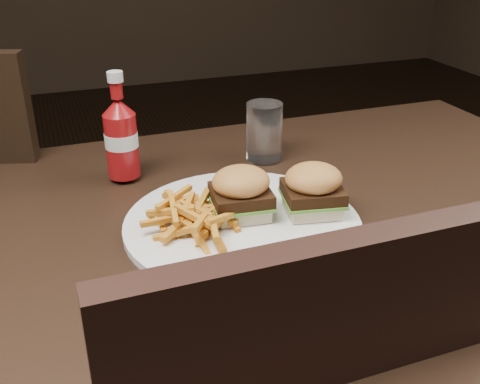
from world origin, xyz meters
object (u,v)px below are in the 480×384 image
object	(u,v)px
plate	(242,224)
ketchup_bottle	(122,146)
tumbler	(264,131)
dining_table	(272,231)

from	to	relation	value
plate	ketchup_bottle	xyz separation A→B (m)	(-0.13, 0.22, 0.06)
tumbler	dining_table	bearing A→B (deg)	-108.90
plate	dining_table	bearing A→B (deg)	7.46
dining_table	ketchup_bottle	xyz separation A→B (m)	(-0.18, 0.21, 0.08)
tumbler	ketchup_bottle	bearing A→B (deg)	179.45
dining_table	tumbler	world-z (taller)	tumbler
ketchup_bottle	tumbler	size ratio (longest dim) A/B	1.06
ketchup_bottle	tumbler	distance (m)	0.25
dining_table	plate	xyz separation A→B (m)	(-0.05, -0.01, 0.03)
dining_table	ketchup_bottle	world-z (taller)	ketchup_bottle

